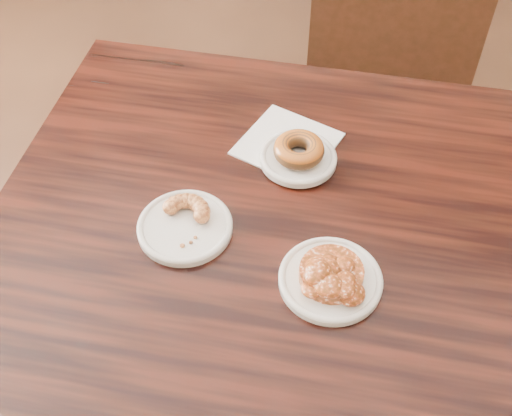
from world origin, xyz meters
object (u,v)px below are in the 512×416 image
(cafe_table, at_px, (254,330))
(apple_fritter, at_px, (332,272))
(chair_far, at_px, (386,59))
(glazed_donut, at_px, (299,150))
(cruller_fragment, at_px, (184,220))

(cafe_table, relative_size, apple_fritter, 6.47)
(cafe_table, distance_m, chair_far, 0.99)
(cafe_table, xyz_separation_m, glazed_donut, (0.03, 0.17, 0.41))
(glazed_donut, relative_size, cruller_fragment, 0.98)
(glazed_donut, distance_m, apple_fritter, 0.28)
(cafe_table, relative_size, chair_far, 1.07)
(glazed_donut, bearing_deg, cruller_fragment, -121.16)
(cafe_table, relative_size, cruller_fragment, 9.50)
(glazed_donut, xyz_separation_m, cruller_fragment, (-0.14, -0.23, -0.01))
(cafe_table, distance_m, cruller_fragment, 0.42)
(cruller_fragment, bearing_deg, cafe_table, 26.62)
(chair_far, relative_size, glazed_donut, 9.12)
(apple_fritter, relative_size, cruller_fragment, 1.47)
(cafe_table, xyz_separation_m, chair_far, (0.08, 0.98, 0.08))
(apple_fritter, distance_m, cruller_fragment, 0.27)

